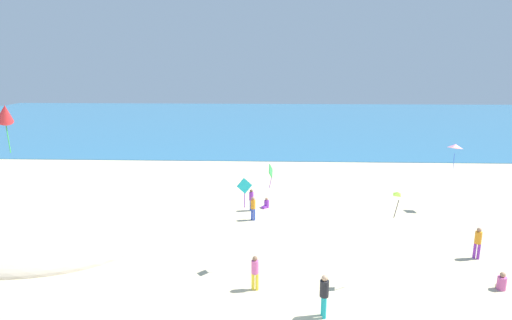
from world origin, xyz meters
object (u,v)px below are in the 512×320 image
(person_1, at_px, (478,241))
(person_6, at_px, (251,198))
(person_0, at_px, (502,283))
(person_3, at_px, (255,270))
(kite_green, at_px, (271,172))
(kite_teal, at_px, (244,187))
(kite_lime, at_px, (398,194))
(person_2, at_px, (324,293))
(person_5, at_px, (253,207))
(kite_pink, at_px, (456,146))
(person_4, at_px, (266,204))
(kite_red, at_px, (5,113))

(person_1, height_order, person_6, person_1)
(person_0, relative_size, person_6, 0.55)
(person_3, xyz_separation_m, kite_green, (0.63, 2.04, 3.81))
(person_0, distance_m, kite_teal, 12.61)
(kite_green, relative_size, kite_lime, 0.93)
(person_2, xyz_separation_m, person_5, (-3.17, 10.20, -0.14))
(kite_pink, bearing_deg, person_3, -138.95)
(person_3, relative_size, kite_lime, 1.30)
(person_4, xyz_separation_m, person_6, (-0.97, -0.64, 0.59))
(person_6, xyz_separation_m, kite_lime, (6.61, -9.32, 3.29))
(person_5, xyz_separation_m, kite_green, (1.09, -6.26, 3.85))
(person_3, distance_m, person_4, 10.68)
(person_0, xyz_separation_m, kite_teal, (-10.77, -3.89, 5.29))
(kite_teal, bearing_deg, person_1, 31.73)
(person_3, xyz_separation_m, person_4, (0.31, 10.66, -0.64))
(kite_pink, bearing_deg, kite_lime, -122.71)
(person_3, distance_m, kite_teal, 5.81)
(person_5, height_order, kite_pink, kite_pink)
(person_5, relative_size, kite_lime, 1.25)
(person_1, relative_size, person_4, 2.36)
(kite_green, bearing_deg, person_4, 92.09)
(person_5, bearing_deg, person_6, -146.20)
(person_4, height_order, person_5, person_5)
(kite_green, bearing_deg, person_2, -62.21)
(person_6, bearing_deg, kite_red, 21.60)
(person_3, xyz_separation_m, kite_lime, (5.95, 0.70, 3.23))
(person_3, distance_m, kite_pink, 16.88)
(person_0, height_order, person_1, person_1)
(person_2, bearing_deg, kite_pink, -139.02)
(person_1, bearing_deg, person_6, 92.07)
(person_2, relative_size, person_3, 1.12)
(kite_pink, bearing_deg, person_6, -176.32)
(person_4, bearing_deg, person_3, 40.30)
(person_4, bearing_deg, kite_teal, 39.91)
(person_2, height_order, kite_teal, kite_teal)
(person_2, bearing_deg, person_5, -84.31)
(person_1, xyz_separation_m, person_4, (-10.53, 7.25, -0.69))
(kite_lime, bearing_deg, person_5, 130.19)
(kite_green, bearing_deg, person_0, -8.95)
(person_5, bearing_deg, kite_lime, 67.69)
(person_3, bearing_deg, person_4, -171.83)
(person_2, xyz_separation_m, person_3, (-2.70, 1.89, -0.11))
(person_3, distance_m, person_6, 10.04)
(person_0, height_order, person_4, person_0)
(kite_red, bearing_deg, kite_teal, 2.77)
(kite_pink, bearing_deg, kite_red, -143.85)
(person_1, distance_m, person_4, 12.80)
(person_1, bearing_deg, kite_teal, 153.70)
(person_3, xyz_separation_m, person_5, (-0.47, 8.30, -0.03))
(person_5, relative_size, kite_pink, 0.85)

